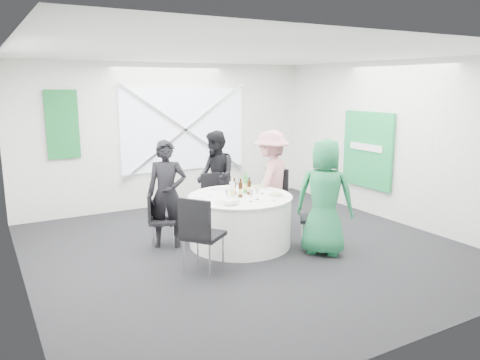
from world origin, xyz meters
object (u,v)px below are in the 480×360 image
chair_back_left (157,216)px  clear_water_bottle (232,190)px  banquet_table (240,220)px  chair_back (214,196)px  person_man_back (216,177)px  chair_front_right (320,214)px  person_woman_pink (271,179)px  person_woman_green (325,197)px  chair_back_right (274,193)px  person_man_back_left (167,194)px  green_water_bottle (245,185)px  chair_front_left (200,230)px

chair_back_left → clear_water_bottle: bearing=-98.4°
banquet_table → chair_back: bearing=84.5°
person_man_back → chair_front_right: bearing=30.7°
chair_front_right → person_man_back: (-0.72, 1.96, 0.29)m
banquet_table → person_woman_pink: bearing=30.3°
clear_water_bottle → person_woman_green: bearing=-38.2°
person_man_back → clear_water_bottle: person_man_back is taller
chair_back → chair_front_right: size_ratio=1.01×
person_woman_green → clear_water_bottle: person_woman_green is taller
banquet_table → chair_back: 1.09m
chair_back_left → person_woman_pink: (2.02, 0.04, 0.34)m
chair_back → chair_back_right: size_ratio=0.92×
chair_front_right → clear_water_bottle: (-1.14, 0.60, 0.36)m
chair_front_right → person_man_back: bearing=-123.8°
chair_back → person_man_back_left: (-1.07, -0.59, 0.27)m
chair_front_right → person_woman_pink: person_woman_pink is taller
chair_back_left → green_water_bottle: green_water_bottle is taller
chair_back → person_woman_pink: person_woman_pink is taller
person_woman_pink → person_woman_green: person_woman_green is taller
chair_back → person_man_back_left: bearing=-145.7°
person_man_back_left → clear_water_bottle: bearing=-10.0°
chair_back_left → person_man_back_left: 0.36m
banquet_table → person_man_back: bearing=79.5°
chair_back_right → person_woman_green: bearing=-36.2°
person_man_back → chair_front_left: bearing=-21.2°
banquet_table → chair_back: chair_back is taller
person_man_back → person_woman_pink: (0.66, -0.74, 0.02)m
chair_back → person_man_back_left: size_ratio=0.56×
chair_back_left → chair_back_right: bearing=-63.8°
person_man_back → person_woman_pink: bearing=52.2°
clear_water_bottle → chair_front_right: bearing=-27.7°
chair_front_left → chair_back_left: bearing=-31.2°
banquet_table → chair_back_left: size_ratio=1.88×
person_man_back → green_water_bottle: person_man_back is taller
person_man_back_left → clear_water_bottle: person_man_back_left is taller
banquet_table → person_woman_green: 1.33m
chair_front_right → clear_water_bottle: clear_water_bottle is taller
chair_back → person_woman_pink: (0.79, -0.55, 0.30)m
person_woman_green → green_water_bottle: 1.25m
chair_back_left → green_water_bottle: size_ratio=2.52×
chair_back_right → green_water_bottle: size_ratio=2.96×
person_man_back_left → clear_water_bottle: (0.78, -0.58, 0.08)m
clear_water_bottle → banquet_table: bearing=27.4°
chair_back → chair_back_right: bearing=-22.7°
banquet_table → chair_front_right: 1.19m
chair_back_left → banquet_table: bearing=-90.0°
chair_front_left → clear_water_bottle: 1.09m
chair_front_left → person_woman_green: size_ratio=0.61×
chair_back → chair_back_left: 1.36m
person_man_back → person_woman_green: (0.62, -2.18, 0.03)m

